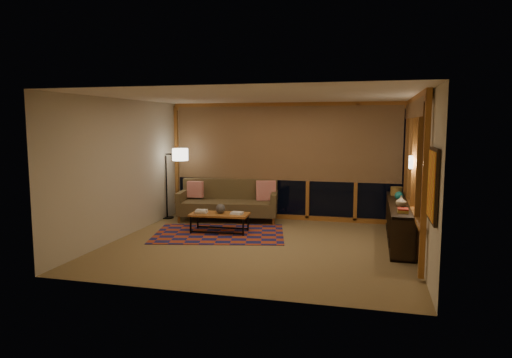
% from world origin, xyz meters
% --- Properties ---
extents(floor, '(5.50, 5.00, 0.01)m').
position_xyz_m(floor, '(0.00, 0.00, 0.00)').
color(floor, '#A08256').
rests_on(floor, ground).
extents(ceiling, '(5.50, 5.00, 0.01)m').
position_xyz_m(ceiling, '(0.00, 0.00, 2.70)').
color(ceiling, silver).
rests_on(ceiling, walls).
extents(walls, '(5.51, 5.01, 2.70)m').
position_xyz_m(walls, '(0.00, 0.00, 1.35)').
color(walls, beige).
rests_on(walls, floor).
extents(window_wall_back, '(5.30, 0.16, 2.60)m').
position_xyz_m(window_wall_back, '(0.00, 2.43, 1.35)').
color(window_wall_back, '#B25B2B').
rests_on(window_wall_back, walls).
extents(window_wall_right, '(0.16, 3.70, 2.60)m').
position_xyz_m(window_wall_right, '(2.68, 0.60, 1.35)').
color(window_wall_right, '#B25B2B').
rests_on(window_wall_right, walls).
extents(wall_art, '(0.06, 0.74, 0.94)m').
position_xyz_m(wall_art, '(2.71, -1.85, 1.45)').
color(wall_art, red).
rests_on(wall_art, walls).
extents(wall_sconce, '(0.12, 0.18, 0.22)m').
position_xyz_m(wall_sconce, '(2.62, 0.45, 1.55)').
color(wall_sconce, '#F1E7CE').
rests_on(wall_sconce, walls).
extents(sofa, '(2.35, 1.24, 0.91)m').
position_xyz_m(sofa, '(-1.22, 1.92, 0.46)').
color(sofa, brown).
rests_on(sofa, floor).
extents(pillow_left, '(0.38, 0.14, 0.37)m').
position_xyz_m(pillow_left, '(-2.04, 1.96, 0.64)').
color(pillow_left, red).
rests_on(pillow_left, sofa).
extents(pillow_right, '(0.47, 0.27, 0.45)m').
position_xyz_m(pillow_right, '(-0.39, 2.20, 0.68)').
color(pillow_right, red).
rests_on(pillow_right, sofa).
extents(area_rug, '(2.90, 2.25, 0.01)m').
position_xyz_m(area_rug, '(-1.00, 0.64, 0.01)').
color(area_rug, '#A33D1B').
rests_on(area_rug, floor).
extents(coffee_table, '(1.22, 0.61, 0.40)m').
position_xyz_m(coffee_table, '(-1.03, 0.76, 0.20)').
color(coffee_table, '#B25B2B').
rests_on(coffee_table, floor).
extents(book_stack_a, '(0.25, 0.21, 0.07)m').
position_xyz_m(book_stack_a, '(-1.41, 0.72, 0.43)').
color(book_stack_a, white).
rests_on(book_stack_a, coffee_table).
extents(book_stack_b, '(0.26, 0.21, 0.05)m').
position_xyz_m(book_stack_b, '(-0.66, 0.79, 0.42)').
color(book_stack_b, white).
rests_on(book_stack_b, coffee_table).
extents(ceramic_pot, '(0.23, 0.23, 0.20)m').
position_xyz_m(ceramic_pot, '(-1.02, 0.80, 0.50)').
color(ceramic_pot, black).
rests_on(ceramic_pot, coffee_table).
extents(floor_lamp, '(0.59, 0.42, 1.66)m').
position_xyz_m(floor_lamp, '(-2.71, 1.84, 0.83)').
color(floor_lamp, black).
rests_on(floor_lamp, floor).
extents(bookshelf, '(0.40, 2.93, 0.73)m').
position_xyz_m(bookshelf, '(2.49, 1.00, 0.37)').
color(bookshelf, '#332314').
rests_on(bookshelf, floor).
extents(basket, '(0.28, 0.28, 0.18)m').
position_xyz_m(basket, '(2.47, 1.91, 0.82)').
color(basket, '#A58437').
rests_on(basket, bookshelf).
extents(teal_bowl, '(0.18, 0.18, 0.17)m').
position_xyz_m(teal_bowl, '(2.49, 1.33, 0.82)').
color(teal_bowl, '#16716D').
rests_on(teal_bowl, bookshelf).
extents(vase, '(0.22, 0.22, 0.19)m').
position_xyz_m(vase, '(2.49, 0.60, 0.83)').
color(vase, tan).
rests_on(vase, bookshelf).
extents(shelf_book_stack, '(0.23, 0.27, 0.07)m').
position_xyz_m(shelf_book_stack, '(2.49, 0.01, 0.77)').
color(shelf_book_stack, white).
rests_on(shelf_book_stack, bookshelf).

